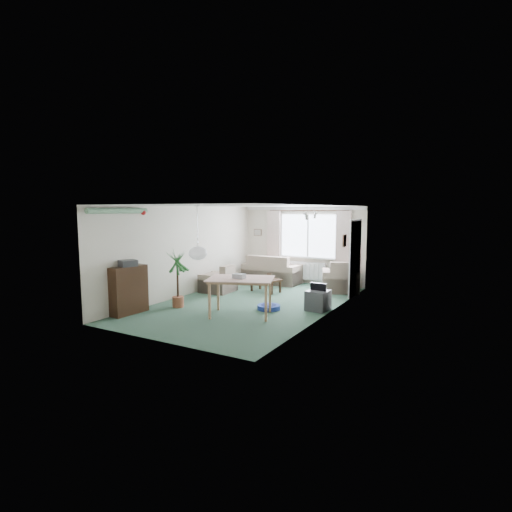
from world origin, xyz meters
The scene contains 25 objects.
ground centered at (0.00, 0.00, 0.00)m, with size 6.50×6.50×0.00m, color #315240.
window centered at (0.20, 3.23, 1.50)m, with size 1.80×0.03×1.30m, color white.
curtain_rod centered at (0.20, 3.15, 2.27)m, with size 2.60×0.03×0.03m, color black.
curtain_left centered at (-0.95, 3.13, 1.27)m, with size 0.45×0.08×2.00m, color beige.
curtain_right centered at (1.35, 3.13, 1.27)m, with size 0.45×0.08×2.00m, color beige.
radiator centered at (0.20, 3.19, 0.40)m, with size 1.20×0.10×0.55m, color white.
doorway centered at (1.99, 2.20, 1.00)m, with size 0.03×0.95×2.00m, color black.
pendant_lamp centered at (0.20, -2.30, 1.48)m, with size 0.36×0.36×0.36m, color white.
tinsel_garland centered at (-1.92, -2.30, 2.28)m, with size 1.60×1.60×0.12m, color #196626.
bauble_cluster_a centered at (1.30, 0.90, 2.22)m, with size 0.20×0.20×0.20m, color silver.
bauble_cluster_b centered at (1.60, -0.30, 2.22)m, with size 0.20×0.20×0.20m, color silver.
wall_picture_back centered at (-1.60, 3.23, 1.55)m, with size 0.28×0.03×0.22m, color brown.
wall_picture_right centered at (1.98, 1.20, 1.55)m, with size 0.03×0.24×0.30m, color brown.
sofa centered at (-0.80, 2.75, 0.44)m, with size 1.77×0.94×0.88m, color beige.
armchair_corner centered at (1.48, 2.52, 0.44)m, with size 0.98×0.93×0.88m, color #C1B992.
armchair_left centered at (-1.50, 0.78, 0.38)m, with size 0.85×0.81×0.76m, color beige.
coffee_table centered at (-0.32, 1.43, 0.19)m, with size 0.84×0.47×0.38m, color black.
photo_frame centered at (-0.22, 1.44, 0.46)m, with size 0.12×0.02×0.16m, color brown.
bookshelf centered at (-1.84, -2.17, 0.53)m, with size 0.29×0.87×1.07m, color black.
hifi_box centered at (-1.81, -2.19, 1.14)m, with size 0.28×0.35×0.14m, color #333438.
houseplant centered at (-1.30, -1.16, 0.68)m, with size 0.58×0.58×1.36m, color #226336.
dining_table centered at (0.41, -1.08, 0.41)m, with size 1.30×0.86×0.81m, color tan.
gift_box centered at (0.39, -1.13, 0.87)m, with size 0.25×0.18×0.12m, color #B4B5BF.
tv_cube centered at (1.70, 0.20, 0.23)m, with size 0.46×0.51×0.46m, color #37383C.
pet_bed centered at (0.68, -0.31, 0.05)m, with size 0.53×0.53×0.11m, color navy.
Camera 1 is at (4.91, -8.32, 2.31)m, focal length 28.00 mm.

